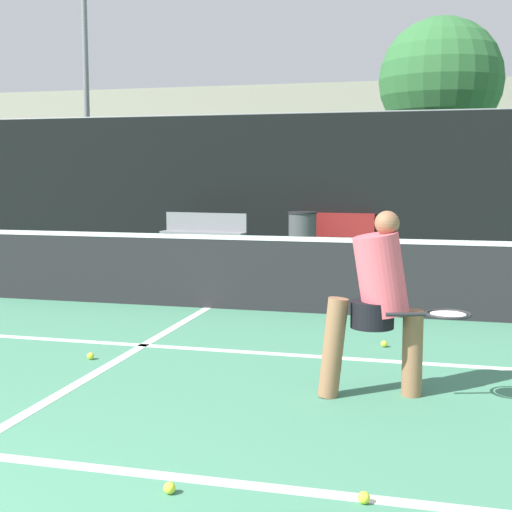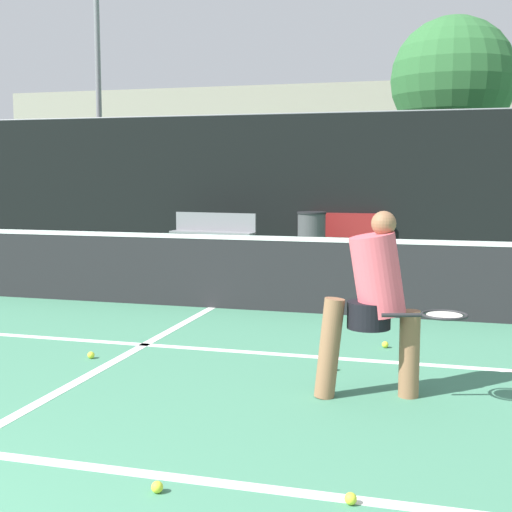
# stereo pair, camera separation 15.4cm
# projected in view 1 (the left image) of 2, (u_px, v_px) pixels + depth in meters

# --- Properties ---
(court_service_line) EXTENTS (8.25, 0.10, 0.01)m
(court_service_line) POSITION_uv_depth(u_px,v_px,m) (143.00, 345.00, 7.18)
(court_service_line) COLOR white
(court_service_line) RESTS_ON ground
(court_center_mark) EXTENTS (0.10, 4.92, 0.01)m
(court_center_mark) POSITION_uv_depth(u_px,v_px,m) (127.00, 355.00, 6.80)
(court_center_mark) COLOR white
(court_center_mark) RESTS_ON ground
(net) EXTENTS (11.09, 0.09, 1.07)m
(net) POSITION_uv_depth(u_px,v_px,m) (208.00, 269.00, 9.11)
(net) COLOR slate
(net) RESTS_ON ground
(fence_back) EXTENTS (24.00, 0.06, 3.05)m
(fence_back) POSITION_uv_depth(u_px,v_px,m) (308.00, 182.00, 15.86)
(fence_back) COLOR black
(fence_back) RESTS_ON ground
(player_practicing) EXTENTS (1.20, 0.52, 1.45)m
(player_practicing) POSITION_uv_depth(u_px,v_px,m) (378.00, 298.00, 5.47)
(player_practicing) COLOR #8C6042
(player_practicing) RESTS_ON ground
(tennis_ball_scattered_1) EXTENTS (0.07, 0.07, 0.07)m
(tennis_ball_scattered_1) POSITION_uv_depth(u_px,v_px,m) (91.00, 356.00, 6.63)
(tennis_ball_scattered_1) COLOR #D1E033
(tennis_ball_scattered_1) RESTS_ON ground
(tennis_ball_scattered_3) EXTENTS (0.07, 0.07, 0.07)m
(tennis_ball_scattered_3) POSITION_uv_depth(u_px,v_px,m) (384.00, 344.00, 7.11)
(tennis_ball_scattered_3) COLOR #D1E033
(tennis_ball_scattered_3) RESTS_ON ground
(tennis_ball_scattered_5) EXTENTS (0.07, 0.07, 0.07)m
(tennis_ball_scattered_5) POSITION_uv_depth(u_px,v_px,m) (334.00, 366.00, 6.28)
(tennis_ball_scattered_5) COLOR #D1E033
(tennis_ball_scattered_5) RESTS_ON ground
(tennis_ball_scattered_6) EXTENTS (0.07, 0.07, 0.07)m
(tennis_ball_scattered_6) POSITION_uv_depth(u_px,v_px,m) (170.00, 488.00, 3.86)
(tennis_ball_scattered_6) COLOR #D1E033
(tennis_ball_scattered_6) RESTS_ON ground
(tennis_ball_scattered_7) EXTENTS (0.07, 0.07, 0.07)m
(tennis_ball_scattered_7) POSITION_uv_depth(u_px,v_px,m) (364.00, 498.00, 3.75)
(tennis_ball_scattered_7) COLOR #D1E033
(tennis_ball_scattered_7) RESTS_ON ground
(courtside_bench) EXTENTS (1.93, 0.57, 0.86)m
(courtside_bench) POSITION_uv_depth(u_px,v_px,m) (204.00, 231.00, 15.43)
(courtside_bench) COLOR slate
(courtside_bench) RESTS_ON ground
(trash_bin) EXTENTS (0.61, 0.61, 0.91)m
(trash_bin) POSITION_uv_depth(u_px,v_px,m) (302.00, 233.00, 15.00)
(trash_bin) COLOR #3F3F42
(trash_bin) RESTS_ON ground
(parked_car) EXTENTS (1.65, 4.65, 1.41)m
(parked_car) POSITION_uv_depth(u_px,v_px,m) (350.00, 218.00, 17.70)
(parked_car) COLOR maroon
(parked_car) RESTS_ON ground
(floodlight_mast) EXTENTS (1.10, 0.24, 7.67)m
(floodlight_mast) POSITION_uv_depth(u_px,v_px,m) (85.00, 58.00, 20.13)
(floodlight_mast) COLOR slate
(floodlight_mast) RESTS_ON ground
(tree_mid) EXTENTS (3.38, 3.38, 5.95)m
(tree_mid) POSITION_uv_depth(u_px,v_px,m) (441.00, 81.00, 19.53)
(tree_mid) COLOR brown
(tree_mid) RESTS_ON ground
(building_far) EXTENTS (36.00, 2.40, 5.55)m
(building_far) POSITION_uv_depth(u_px,v_px,m) (374.00, 149.00, 31.37)
(building_far) COLOR gray
(building_far) RESTS_ON ground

